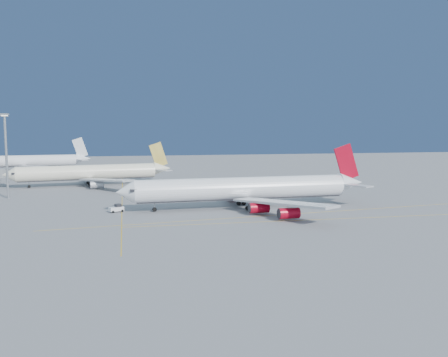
{
  "coord_description": "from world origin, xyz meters",
  "views": [
    {
      "loc": [
        -39.06,
        -129.94,
        23.81
      ],
      "look_at": [
        -8.8,
        20.8,
        7.0
      ],
      "focal_mm": 40.0,
      "sensor_mm": 36.0,
      "label": 1
    }
  ],
  "objects_px": {
    "pushback_tug": "(117,208)",
    "airliner_etihad": "(91,172)",
    "light_mast": "(6,149)",
    "airliner_virgin": "(247,189)",
    "airliner_third": "(26,161)"
  },
  "relations": [
    {
      "from": "pushback_tug",
      "to": "airliner_third",
      "type": "bearing_deg",
      "value": 85.45
    },
    {
      "from": "airliner_third",
      "to": "pushback_tug",
      "type": "height_order",
      "value": "airliner_third"
    },
    {
      "from": "airliner_etihad",
      "to": "airliner_third",
      "type": "distance_m",
      "value": 75.55
    },
    {
      "from": "light_mast",
      "to": "pushback_tug",
      "type": "bearing_deg",
      "value": -43.27
    },
    {
      "from": "airliner_virgin",
      "to": "light_mast",
      "type": "height_order",
      "value": "light_mast"
    },
    {
      "from": "airliner_virgin",
      "to": "pushback_tug",
      "type": "relative_size",
      "value": 17.18
    },
    {
      "from": "airliner_third",
      "to": "pushback_tug",
      "type": "distance_m",
      "value": 137.3
    },
    {
      "from": "airliner_third",
      "to": "pushback_tug",
      "type": "bearing_deg",
      "value": -75.81
    },
    {
      "from": "airliner_third",
      "to": "light_mast",
      "type": "distance_m",
      "value": 97.97
    },
    {
      "from": "airliner_virgin",
      "to": "airliner_etihad",
      "type": "distance_m",
      "value": 78.33
    },
    {
      "from": "airliner_virgin",
      "to": "pushback_tug",
      "type": "distance_m",
      "value": 36.94
    },
    {
      "from": "pushback_tug",
      "to": "airliner_etihad",
      "type": "bearing_deg",
      "value": 75.05
    },
    {
      "from": "light_mast",
      "to": "airliner_virgin",
      "type": "bearing_deg",
      "value": -24.48
    },
    {
      "from": "airliner_etihad",
      "to": "light_mast",
      "type": "height_order",
      "value": "light_mast"
    },
    {
      "from": "light_mast",
      "to": "airliner_etihad",
      "type": "bearing_deg",
      "value": 51.29
    }
  ]
}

